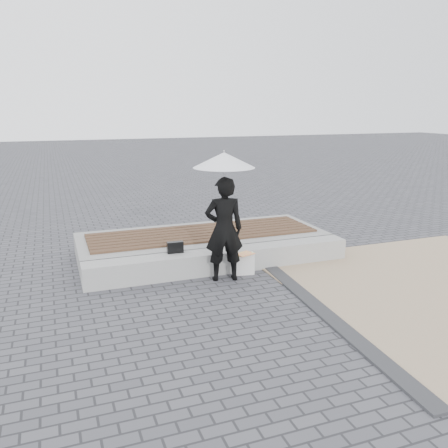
% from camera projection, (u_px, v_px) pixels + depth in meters
% --- Properties ---
extents(ground, '(80.00, 80.00, 0.00)m').
position_uv_depth(ground, '(259.00, 304.00, 7.17)').
color(ground, '#4B4A4F').
rests_on(ground, ground).
extents(terrazzo_zone, '(5.00, 5.00, 0.02)m').
position_uv_depth(terrazzo_zone, '(446.00, 287.00, 7.80)').
color(terrazzo_zone, tan).
rests_on(terrazzo_zone, ground).
extents(edging_band, '(0.61, 5.20, 0.04)m').
position_uv_depth(edging_band, '(319.00, 308.00, 6.97)').
color(edging_band, '#313134').
rests_on(edging_band, ground).
extents(seating_ledge, '(5.00, 0.45, 0.40)m').
position_uv_depth(seating_ledge, '(223.00, 260.00, 8.58)').
color(seating_ledge, '#A1A09C').
rests_on(seating_ledge, ground).
extents(timber_platform, '(5.00, 2.00, 0.40)m').
position_uv_depth(timber_platform, '(203.00, 243.00, 9.67)').
color(timber_platform, gray).
rests_on(timber_platform, ground).
extents(timber_decking, '(4.60, 1.40, 0.04)m').
position_uv_depth(timber_decking, '(203.00, 233.00, 9.62)').
color(timber_decking, brown).
rests_on(timber_decking, timber_platform).
extents(woman, '(0.73, 0.54, 1.81)m').
position_uv_depth(woman, '(224.00, 229.00, 7.97)').
color(woman, black).
rests_on(woman, ground).
extents(parasol, '(1.03, 1.03, 1.32)m').
position_uv_depth(parasol, '(224.00, 160.00, 7.68)').
color(parasol, '#AFAFB4').
rests_on(parasol, ground).
extents(handbag, '(0.30, 0.11, 0.21)m').
position_uv_depth(handbag, '(175.00, 247.00, 8.33)').
color(handbag, black).
rests_on(handbag, seating_ledge).
extents(canvas_tote, '(0.39, 0.21, 0.40)m').
position_uv_depth(canvas_tote, '(243.00, 264.00, 8.40)').
color(canvas_tote, silver).
rests_on(canvas_tote, ground).
extents(magazine, '(0.37, 0.32, 0.01)m').
position_uv_depth(magazine, '(245.00, 254.00, 8.30)').
color(magazine, '#F74159').
rests_on(magazine, canvas_tote).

